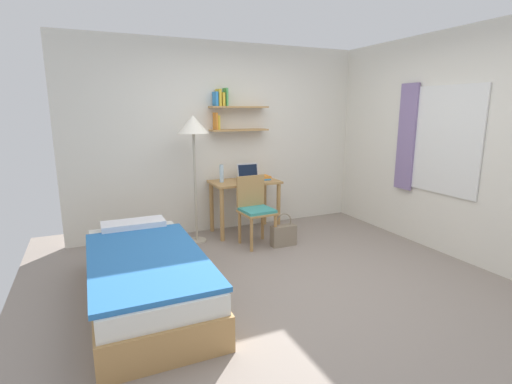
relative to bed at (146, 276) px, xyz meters
name	(u,v)px	position (x,y,z in m)	size (l,w,h in m)	color
ground_plane	(299,282)	(1.46, -0.22, -0.24)	(5.28, 5.28, 0.00)	gray
wall_back	(228,138)	(1.46, 1.80, 1.07)	(4.40, 0.27, 2.60)	silver
wall_right	(452,145)	(3.48, -0.20, 1.06)	(0.10, 4.40, 2.60)	silver
bed	(146,276)	(0.00, 0.00, 0.00)	(0.94, 2.04, 0.54)	#B2844C
desk	(245,192)	(1.57, 1.48, 0.35)	(0.92, 0.55, 0.74)	#B2844C
desk_chair	(255,207)	(1.51, 0.98, 0.25)	(0.44, 0.43, 0.87)	#B2844C
standing_lamp	(193,132)	(0.84, 1.37, 1.20)	(0.39, 0.39, 1.64)	#B2A893
laptop	(249,176)	(1.65, 1.50, 0.56)	(0.32, 0.24, 0.23)	#B7BABF
water_bottle	(222,173)	(1.25, 1.52, 0.62)	(0.06, 0.06, 0.24)	silver
book_stack	(263,177)	(1.86, 1.48, 0.53)	(0.18, 0.21, 0.05)	#3384C6
handbag	(283,235)	(1.81, 0.77, -0.09)	(0.32, 0.13, 0.43)	gray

